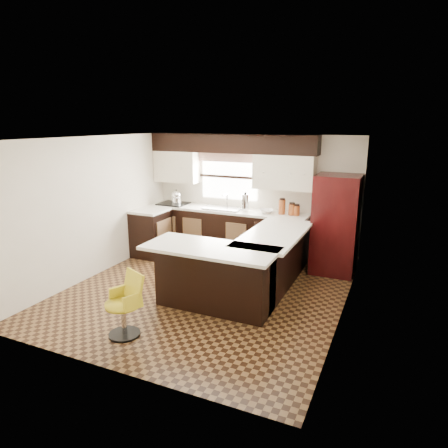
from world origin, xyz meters
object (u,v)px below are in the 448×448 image
at_px(peninsula_long, 270,262).
at_px(bar_chair, 123,306).
at_px(peninsula_return, 215,278).
at_px(refrigerator, 336,224).

xyz_separation_m(peninsula_long, bar_chair, (-1.23, -2.17, -0.04)).
relative_size(peninsula_return, bar_chair, 2.02).
height_order(peninsula_return, refrigerator, refrigerator).
distance_m(peninsula_return, bar_chair, 1.39).
bearing_deg(bar_chair, peninsula_long, 85.16).
bearing_deg(bar_chair, peninsula_return, 84.15).
xyz_separation_m(refrigerator, bar_chair, (-2.03, -3.36, -0.47)).
relative_size(peninsula_long, bar_chair, 2.39).
bearing_deg(peninsula_return, peninsula_long, 61.70).
bearing_deg(refrigerator, bar_chair, -121.19).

